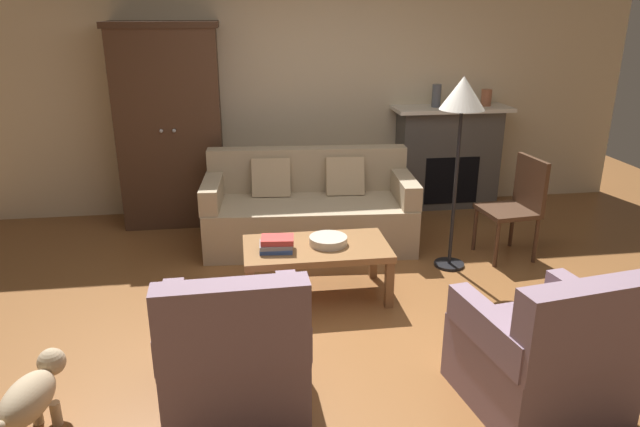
# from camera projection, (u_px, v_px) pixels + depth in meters

# --- Properties ---
(ground_plane) EXTENTS (9.60, 9.60, 0.00)m
(ground_plane) POSITION_uv_depth(u_px,v_px,m) (348.00, 314.00, 4.23)
(ground_plane) COLOR brown
(back_wall) EXTENTS (7.20, 0.10, 2.80)m
(back_wall) POSITION_uv_depth(u_px,v_px,m) (305.00, 79.00, 6.14)
(back_wall) COLOR beige
(back_wall) RESTS_ON ground
(fireplace) EXTENTS (1.26, 0.48, 1.12)m
(fireplace) POSITION_uv_depth(u_px,v_px,m) (447.00, 156.00, 6.39)
(fireplace) COLOR #4C4947
(fireplace) RESTS_ON ground
(armoire) EXTENTS (1.06, 0.57, 2.00)m
(armoire) POSITION_uv_depth(u_px,v_px,m) (170.00, 126.00, 5.78)
(armoire) COLOR #472D1E
(armoire) RESTS_ON ground
(couch) EXTENTS (1.97, 0.98, 0.86)m
(couch) POSITION_uv_depth(u_px,v_px,m) (309.00, 211.00, 5.43)
(couch) COLOR tan
(couch) RESTS_ON ground
(coffee_table) EXTENTS (1.10, 0.60, 0.42)m
(coffee_table) POSITION_uv_depth(u_px,v_px,m) (316.00, 252.00, 4.40)
(coffee_table) COLOR olive
(coffee_table) RESTS_ON ground
(fruit_bowl) EXTENTS (0.29, 0.29, 0.06)m
(fruit_bowl) POSITION_uv_depth(u_px,v_px,m) (328.00, 240.00, 4.39)
(fruit_bowl) COLOR beige
(fruit_bowl) RESTS_ON coffee_table
(book_stack) EXTENTS (0.27, 0.20, 0.11)m
(book_stack) POSITION_uv_depth(u_px,v_px,m) (277.00, 244.00, 4.27)
(book_stack) COLOR #38569E
(book_stack) RESTS_ON coffee_table
(mantel_vase_slate) EXTENTS (0.09, 0.09, 0.24)m
(mantel_vase_slate) POSITION_uv_depth(u_px,v_px,m) (436.00, 96.00, 6.12)
(mantel_vase_slate) COLOR #565B66
(mantel_vase_slate) RESTS_ON fireplace
(mantel_vase_terracotta) EXTENTS (0.11, 0.11, 0.18)m
(mantel_vase_terracotta) POSITION_uv_depth(u_px,v_px,m) (486.00, 98.00, 6.21)
(mantel_vase_terracotta) COLOR #A86042
(mantel_vase_terracotta) RESTS_ON fireplace
(armchair_near_left) EXTENTS (0.80, 0.79, 0.88)m
(armchair_near_left) POSITION_uv_depth(u_px,v_px,m) (235.00, 355.00, 3.18)
(armchair_near_left) COLOR gray
(armchair_near_left) RESTS_ON ground
(armchair_near_right) EXTENTS (0.88, 0.88, 0.88)m
(armchair_near_right) POSITION_uv_depth(u_px,v_px,m) (544.00, 357.00, 3.16)
(armchair_near_right) COLOR gray
(armchair_near_right) RESTS_ON ground
(side_chair_wooden) EXTENTS (0.48, 0.48, 0.90)m
(side_chair_wooden) POSITION_uv_depth(u_px,v_px,m) (517.00, 201.00, 5.08)
(side_chair_wooden) COLOR #472D1E
(side_chair_wooden) RESTS_ON ground
(floor_lamp) EXTENTS (0.36, 0.36, 1.62)m
(floor_lamp) POSITION_uv_depth(u_px,v_px,m) (462.00, 105.00, 4.57)
(floor_lamp) COLOR black
(floor_lamp) RESTS_ON ground
(dog) EXTENTS (0.29, 0.56, 0.39)m
(dog) POSITION_uv_depth(u_px,v_px,m) (32.00, 396.00, 2.96)
(dog) COLOR tan
(dog) RESTS_ON ground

